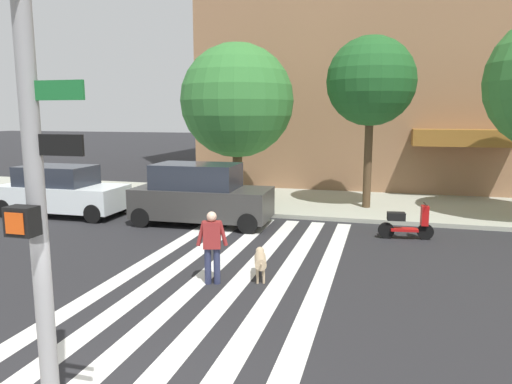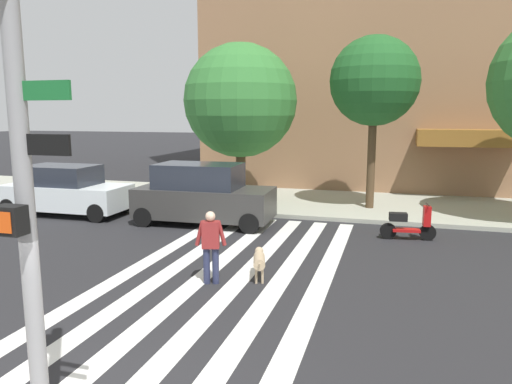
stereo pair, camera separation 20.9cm
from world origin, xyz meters
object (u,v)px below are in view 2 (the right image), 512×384
parked_car_behind_first (203,195)px  street_tree_nearest (240,101)px  street_tree_middle (374,82)px  parked_scooter (408,224)px  dog_on_leash (259,260)px  traffic_light_pole (16,137)px  parked_car_near_curb (65,191)px  pedestrian_dog_walker (211,243)px

parked_car_behind_first → street_tree_nearest: (0.18, 3.61, 3.25)m
street_tree_middle → street_tree_nearest: bearing=-178.4°
parked_scooter → dog_on_leash: parked_scooter is taller
traffic_light_pole → street_tree_middle: street_tree_middle is taller
street_tree_middle → parked_car_near_curb: bearing=-161.1°
street_tree_middle → pedestrian_dog_walker: 10.39m
traffic_light_pole → street_tree_nearest: 14.96m
street_tree_nearest → parked_car_near_curb: bearing=-147.9°
parked_scooter → street_tree_nearest: (-6.54, 3.82, 3.78)m
street_tree_nearest → dog_on_leash: bearing=-69.2°
parked_car_near_curb → pedestrian_dog_walker: size_ratio=2.87×
parked_scooter → pedestrian_dog_walker: pedestrian_dog_walker is taller
parked_car_near_curb → parked_scooter: bearing=-1.0°
parked_car_near_curb → street_tree_nearest: (5.76, 3.61, 3.36)m
parked_scooter → street_tree_middle: 6.11m
parked_scooter → traffic_light_pole: bearing=-109.9°
pedestrian_dog_walker → parked_car_behind_first: bearing=114.4°
traffic_light_pole → parked_car_near_curb: (-8.37, 11.10, -2.62)m
traffic_light_pole → dog_on_leash: size_ratio=5.34×
parked_scooter → street_tree_middle: street_tree_middle is taller
dog_on_leash → street_tree_nearest: bearing=110.8°
street_tree_middle → parked_car_behind_first: bearing=-145.1°
street_tree_nearest → street_tree_middle: bearing=1.6°
parked_car_near_curb → street_tree_nearest: street_tree_nearest is taller
dog_on_leash → parked_car_behind_first: bearing=125.2°
parked_car_behind_first → parked_scooter: 6.75m
traffic_light_pole → parked_car_behind_first: traffic_light_pole is taller
parked_car_behind_first → parked_scooter: bearing=-1.8°
dog_on_leash → street_tree_middle: bearing=76.7°
pedestrian_dog_walker → dog_on_leash: pedestrian_dog_walker is taller
parked_car_near_curb → street_tree_middle: street_tree_middle is taller
parked_car_behind_first → parked_scooter: (6.72, -0.21, -0.53)m
parked_car_near_curb → pedestrian_dog_walker: (8.01, -5.36, 0.03)m
parked_car_behind_first → pedestrian_dog_walker: parked_car_behind_first is taller
street_tree_middle → dog_on_leash: 9.86m
street_tree_nearest → street_tree_middle: size_ratio=0.99×
parked_car_behind_first → traffic_light_pole: bearing=-75.9°
parked_car_near_curb → street_tree_middle: (10.97, 3.76, 4.03)m
traffic_light_pole → dog_on_leash: 7.05m
parked_car_behind_first → dog_on_leash: (3.37, -4.78, -0.57)m
street_tree_nearest → pedestrian_dog_walker: 9.83m
street_tree_middle → parked_scooter: bearing=-71.4°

